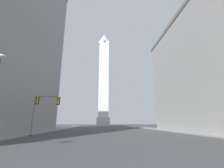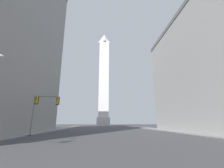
% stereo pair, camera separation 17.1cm
% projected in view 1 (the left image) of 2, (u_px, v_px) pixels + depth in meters
% --- Properties ---
extents(sidewalk_left, '(5.00, 112.92, 0.15)m').
position_uv_depth(sidewalk_left, '(39.00, 132.00, 32.63)').
color(sidewalk_left, gray).
rests_on(sidewalk_left, ground_plane).
extents(sidewalk_right, '(5.00, 112.92, 0.15)m').
position_uv_depth(sidewalk_right, '(174.00, 131.00, 34.99)').
color(sidewalk_right, gray).
rests_on(sidewalk_right, ground_plane).
extents(obelisk, '(8.00, 8.00, 63.48)m').
position_uv_depth(obelisk, '(104.00, 79.00, 99.55)').
color(obelisk, silver).
rests_on(obelisk, ground_plane).
extents(traffic_light_mid_left, '(4.09, 0.51, 6.17)m').
position_uv_depth(traffic_light_mid_left, '(43.00, 105.00, 23.86)').
color(traffic_light_mid_left, slate).
rests_on(traffic_light_mid_left, ground_plane).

